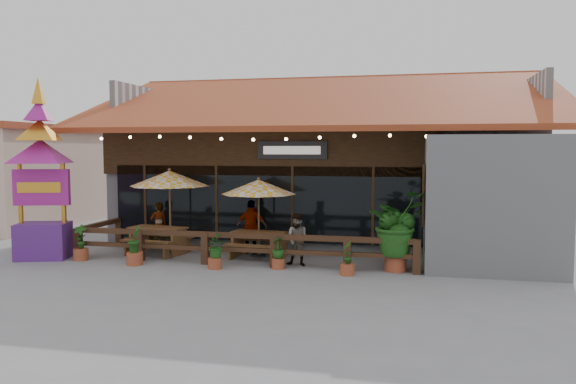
% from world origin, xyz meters
% --- Properties ---
extents(ground, '(100.00, 100.00, 0.00)m').
position_xyz_m(ground, '(0.00, 0.00, 0.00)').
color(ground, gray).
rests_on(ground, ground).
extents(restaurant_building, '(15.50, 14.73, 6.09)m').
position_xyz_m(restaurant_building, '(0.26, 6.61, 2.21)').
color(restaurant_building, silver).
rests_on(restaurant_building, ground).
extents(patio_railing, '(10.00, 2.60, 0.92)m').
position_xyz_m(patio_railing, '(-2.25, -0.27, 0.61)').
color(patio_railing, '#482919').
rests_on(patio_railing, ground).
extents(umbrella_left, '(3.06, 3.06, 2.65)m').
position_xyz_m(umbrella_left, '(-4.24, 1.02, 2.31)').
color(umbrella_left, brown).
rests_on(umbrella_left, ground).
extents(umbrella_right, '(2.62, 2.62, 2.40)m').
position_xyz_m(umbrella_right, '(-1.33, 0.90, 2.09)').
color(umbrella_right, brown).
rests_on(umbrella_right, ground).
extents(picnic_table_left, '(1.94, 1.74, 0.83)m').
position_xyz_m(picnic_table_left, '(-4.50, 0.66, 0.56)').
color(picnic_table_left, brown).
rests_on(picnic_table_left, ground).
extents(picnic_table_right, '(1.78, 1.58, 0.78)m').
position_xyz_m(picnic_table_right, '(-1.29, 0.74, 0.53)').
color(picnic_table_right, brown).
rests_on(picnic_table_right, ground).
extents(thai_sign_tower, '(2.65, 2.65, 5.73)m').
position_xyz_m(thai_sign_tower, '(-7.48, -0.76, 3.03)').
color(thai_sign_tower, '#55217C').
rests_on(thai_sign_tower, ground).
extents(tropical_plant, '(2.06, 2.07, 2.16)m').
position_xyz_m(tropical_plant, '(2.76, -0.22, 1.24)').
color(tropical_plant, brown).
rests_on(tropical_plant, ground).
extents(diner_a, '(0.65, 0.64, 1.52)m').
position_xyz_m(diner_a, '(-4.87, 1.50, 0.76)').
color(diner_a, '#3D2713').
rests_on(diner_a, ground).
extents(diner_b, '(0.75, 0.60, 1.45)m').
position_xyz_m(diner_b, '(0.09, -0.14, 0.73)').
color(diner_b, '#3D2713').
rests_on(diner_b, ground).
extents(diner_c, '(0.98, 0.41, 1.67)m').
position_xyz_m(diner_c, '(-1.67, 1.31, 0.83)').
color(diner_c, '#3D2713').
rests_on(diner_c, ground).
extents(planter_a, '(0.43, 0.43, 1.04)m').
position_xyz_m(planter_a, '(-6.26, -0.75, 0.44)').
color(planter_a, brown).
rests_on(planter_a, ground).
extents(planter_b, '(0.45, 0.45, 1.10)m').
position_xyz_m(planter_b, '(-4.38, -1.05, 0.50)').
color(planter_b, brown).
rests_on(planter_b, ground).
extents(planter_c, '(0.75, 0.74, 0.94)m').
position_xyz_m(planter_c, '(-2.02, -1.03, 0.53)').
color(planter_c, brown).
rests_on(planter_c, ground).
extents(planter_d, '(0.44, 0.44, 0.87)m').
position_xyz_m(planter_d, '(-0.35, -0.66, 0.42)').
color(planter_d, brown).
rests_on(planter_d, ground).
extents(planter_e, '(0.37, 0.37, 0.90)m').
position_xyz_m(planter_e, '(1.56, -1.01, 0.38)').
color(planter_e, brown).
rests_on(planter_e, ground).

